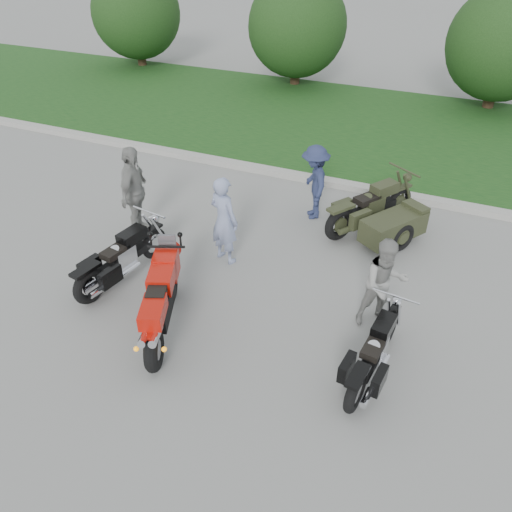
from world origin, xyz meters
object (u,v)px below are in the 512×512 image
at_px(cruiser_right, 373,356).
at_px(person_grey, 385,284).
at_px(person_denim, 314,182).
at_px(sportbike_red, 161,301).
at_px(cruiser_left, 119,261).
at_px(cruiser_sidecar, 382,219).
at_px(person_stripe, 224,220).
at_px(person_back, 135,192).

xyz_separation_m(cruiser_right, person_grey, (-0.15, 1.25, 0.39)).
relative_size(person_grey, person_denim, 0.96).
distance_m(sportbike_red, cruiser_left, 1.71).
xyz_separation_m(cruiser_sidecar, person_denim, (-1.60, 0.29, 0.39)).
relative_size(person_stripe, person_back, 0.91).
bearing_deg(cruiser_sidecar, person_grey, -45.92).
distance_m(person_stripe, person_denim, 2.53).
height_order(sportbike_red, person_back, person_back).
distance_m(cruiser_left, person_back, 1.74).
bearing_deg(cruiser_sidecar, person_back, -125.77).
xyz_separation_m(person_stripe, person_denim, (1.05, 2.30, -0.05)).
bearing_deg(cruiser_left, sportbike_red, -20.91).
bearing_deg(cruiser_right, person_denim, 125.75).
bearing_deg(sportbike_red, cruiser_left, 127.06).
relative_size(cruiser_right, cruiser_sidecar, 0.90).
relative_size(person_denim, person_back, 0.86).
distance_m(cruiser_right, person_grey, 1.31).
xyz_separation_m(cruiser_left, person_stripe, (1.47, 1.39, 0.44)).
distance_m(sportbike_red, person_stripe, 2.27).
bearing_deg(cruiser_right, person_grey, 103.75).
xyz_separation_m(cruiser_right, person_denim, (-2.27, 4.16, 0.43)).
height_order(cruiser_left, cruiser_sidecar, cruiser_sidecar).
distance_m(cruiser_sidecar, person_stripe, 3.35).
xyz_separation_m(sportbike_red, person_grey, (3.18, 1.65, 0.16)).
relative_size(cruiser_left, cruiser_sidecar, 0.98).
bearing_deg(person_grey, sportbike_red, 173.44).
relative_size(cruiser_sidecar, person_denim, 1.39).
height_order(cruiser_sidecar, person_back, person_back).
xyz_separation_m(cruiser_right, person_stripe, (-3.32, 1.86, 0.48)).
distance_m(sportbike_red, person_denim, 4.68).
height_order(cruiser_sidecar, person_grey, person_grey).
distance_m(cruiser_left, cruiser_sidecar, 5.34).
bearing_deg(person_stripe, person_back, 15.29).
height_order(sportbike_red, cruiser_right, sportbike_red).
bearing_deg(person_denim, person_stripe, -52.59).
xyz_separation_m(person_stripe, person_grey, (3.18, -0.61, -0.09)).
relative_size(sportbike_red, cruiser_right, 1.05).
relative_size(sportbike_red, person_back, 1.13).
xyz_separation_m(person_stripe, person_back, (-2.10, 0.14, 0.08)).
bearing_deg(person_stripe, person_grey, -171.92).
relative_size(cruiser_left, person_denim, 1.37).
relative_size(cruiser_left, cruiser_right, 1.09).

